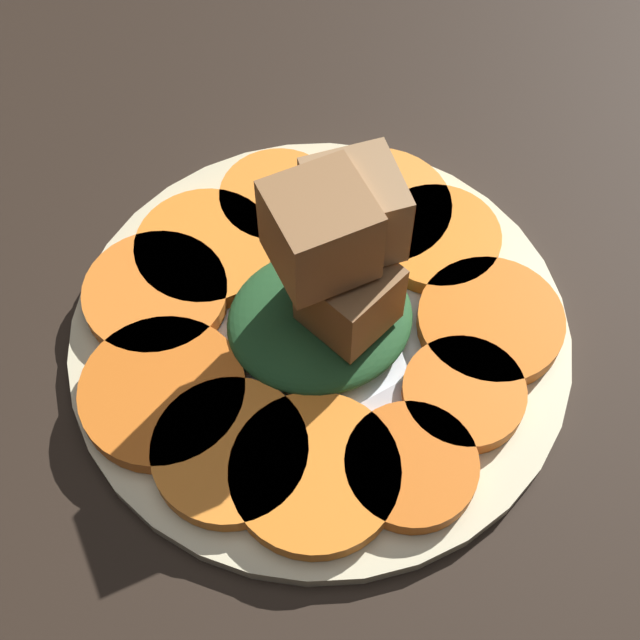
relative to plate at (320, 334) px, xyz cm
name	(u,v)px	position (x,y,z in cm)	size (l,w,h in cm)	color
table_slab	(320,348)	(0.00, 0.00, -1.52)	(120.00, 120.00, 2.00)	black
plate	(320,334)	(0.00, 0.00, 0.00)	(28.49, 28.49, 1.05)	beige
carrot_slice_0	(437,239)	(8.63, 3.21, 1.14)	(7.53, 7.53, 1.13)	orange
carrot_slice_1	(378,209)	(6.15, 6.55, 1.14)	(8.95, 8.95, 1.13)	orange
carrot_slice_2	(278,198)	(0.68, 9.39, 1.14)	(7.21, 7.21, 1.13)	orange
carrot_slice_3	(205,249)	(-4.62, 7.25, 1.14)	(8.30, 8.30, 1.13)	orange
carrot_slice_4	(156,294)	(-8.19, 5.09, 1.14)	(8.32, 8.32, 1.13)	orange
carrot_slice_5	(163,392)	(-9.41, -1.15, 1.14)	(8.97, 8.97, 1.13)	orange
carrot_slice_6	(230,452)	(-7.01, -5.67, 1.14)	(8.18, 8.18, 1.13)	orange
carrot_slice_7	(315,473)	(-3.29, -8.28, 1.14)	(8.82, 8.82, 1.13)	orange
carrot_slice_8	(411,466)	(1.48, -9.60, 1.14)	(6.91, 6.91, 1.13)	orange
carrot_slice_9	(464,394)	(5.75, -6.75, 1.14)	(6.65, 6.65, 1.13)	orange
carrot_slice_10	(490,322)	(9.08, -3.13, 1.14)	(8.25, 8.25, 1.13)	orange
center_pile	(331,279)	(0.65, 0.12, 5.21)	(10.48, 9.44, 11.53)	#235128
fork	(361,415)	(0.22, -5.89, 0.78)	(17.58, 4.97, 0.40)	#B2B2B7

